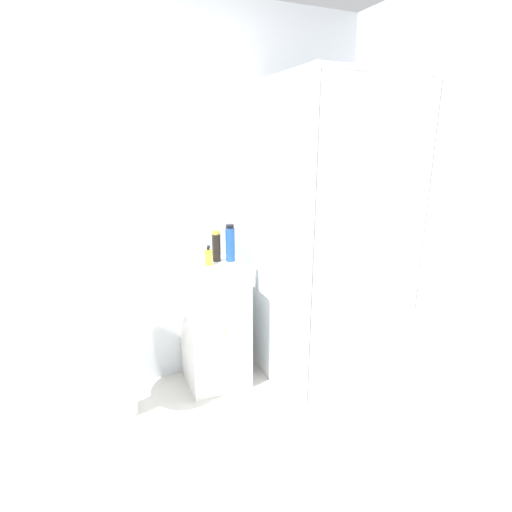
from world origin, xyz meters
TOP-DOWN VIEW (x-y plane):
  - wall_back at (0.00, 1.70)m, footprint 6.40×0.06m
  - shower_enclosure at (1.21, 1.18)m, footprint 0.82×0.85m
  - vanity_cabinet at (0.50, 1.47)m, footprint 0.40×0.40m
  - sink at (-0.13, 1.36)m, footprint 0.49×0.49m
  - soap_dispenser at (0.47, 1.46)m, footprint 0.05×0.05m
  - shampoo_bottle_tall_black at (0.55, 1.52)m, footprint 0.06×0.06m
  - shampoo_bottle_blue at (0.63, 1.48)m, footprint 0.06×0.06m

SIDE VIEW (x-z plane):
  - vanity_cabinet at x=0.50m, z-range 0.00..0.87m
  - shower_enclosure at x=1.21m, z-range -0.42..1.59m
  - sink at x=-0.13m, z-range 0.17..1.19m
  - soap_dispenser at x=0.47m, z-range 0.86..0.99m
  - shampoo_bottle_tall_black at x=0.55m, z-range 0.87..1.08m
  - shampoo_bottle_blue at x=0.63m, z-range 0.87..1.12m
  - wall_back at x=0.00m, z-range 0.00..2.50m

